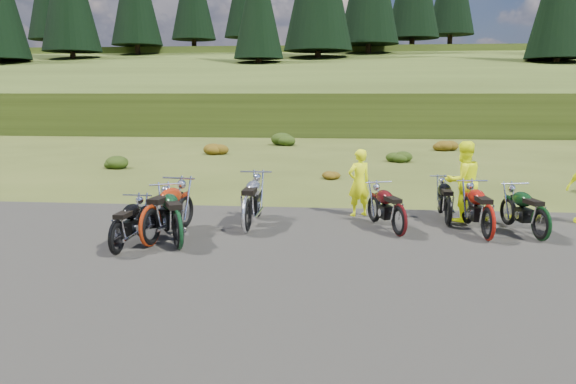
# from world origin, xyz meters

# --- Properties ---
(ground) EXTENTS (300.00, 300.00, 0.00)m
(ground) POSITION_xyz_m (0.00, 0.00, 0.00)
(ground) COLOR #3A4517
(ground) RESTS_ON ground
(gravel_pad) EXTENTS (20.00, 12.00, 0.04)m
(gravel_pad) POSITION_xyz_m (0.00, -2.00, 0.00)
(gravel_pad) COLOR black
(gravel_pad) RESTS_ON ground
(hill_slope) EXTENTS (300.00, 45.97, 9.37)m
(hill_slope) POSITION_xyz_m (0.00, 50.00, 0.00)
(hill_slope) COLOR #313E14
(hill_slope) RESTS_ON ground
(hill_plateau) EXTENTS (300.00, 90.00, 9.17)m
(hill_plateau) POSITION_xyz_m (0.00, 110.00, 0.00)
(hill_plateau) COLOR #313E14
(hill_plateau) RESTS_ON ground
(conifer_21) EXTENTS (5.28, 5.28, 14.00)m
(conifer_21) POSITION_xyz_m (-9.00, 50.00, 12.56)
(conifer_21) COLOR black
(conifer_21) RESTS_ON ground
(shrub_1) EXTENTS (1.03, 1.03, 0.61)m
(shrub_1) POSITION_xyz_m (-9.10, 11.30, 0.31)
(shrub_1) COLOR #1C310C
(shrub_1) RESTS_ON ground
(shrub_2) EXTENTS (1.30, 1.30, 0.77)m
(shrub_2) POSITION_xyz_m (-6.20, 16.60, 0.38)
(shrub_2) COLOR brown
(shrub_2) RESTS_ON ground
(shrub_3) EXTENTS (1.56, 1.56, 0.92)m
(shrub_3) POSITION_xyz_m (-3.30, 21.90, 0.46)
(shrub_3) COLOR #1C310C
(shrub_3) RESTS_ON ground
(shrub_4) EXTENTS (0.77, 0.77, 0.45)m
(shrub_4) POSITION_xyz_m (-0.40, 9.20, 0.23)
(shrub_4) COLOR brown
(shrub_4) RESTS_ON ground
(shrub_5) EXTENTS (1.03, 1.03, 0.61)m
(shrub_5) POSITION_xyz_m (2.50, 14.50, 0.31)
(shrub_5) COLOR #1C310C
(shrub_5) RESTS_ON ground
(shrub_6) EXTENTS (1.30, 1.30, 0.77)m
(shrub_6) POSITION_xyz_m (5.40, 19.80, 0.38)
(shrub_6) COLOR brown
(shrub_6) RESTS_ON ground
(motorcycle_0) EXTENTS (0.68, 1.88, 0.98)m
(motorcycle_0) POSITION_xyz_m (-4.06, -0.72, 0.00)
(motorcycle_0) COLOR black
(motorcycle_0) RESTS_ON ground
(motorcycle_1) EXTENTS (1.15, 2.41, 1.21)m
(motorcycle_1) POSITION_xyz_m (-3.64, -0.10, 0.00)
(motorcycle_1) COLOR #95260A
(motorcycle_1) RESTS_ON ground
(motorcycle_2) EXTENTS (1.63, 2.26, 1.13)m
(motorcycle_2) POSITION_xyz_m (-3.03, -0.27, 0.00)
(motorcycle_2) COLOR black
(motorcycle_2) RESTS_ON ground
(motorcycle_3) EXTENTS (0.79, 2.30, 1.20)m
(motorcycle_3) POSITION_xyz_m (-1.95, 1.13, 0.00)
(motorcycle_3) COLOR silver
(motorcycle_3) RESTS_ON ground
(motorcycle_4) EXTENTS (1.30, 2.07, 1.03)m
(motorcycle_4) POSITION_xyz_m (1.28, 1.17, 0.00)
(motorcycle_4) COLOR #440B0C
(motorcycle_4) RESTS_ON ground
(motorcycle_5) EXTENTS (0.72, 1.97, 1.02)m
(motorcycle_5) POSITION_xyz_m (2.47, 2.22, 0.00)
(motorcycle_5) COLOR black
(motorcycle_5) RESTS_ON ground
(motorcycle_6) EXTENTS (0.88, 2.15, 1.10)m
(motorcycle_6) POSITION_xyz_m (3.04, 0.99, 0.00)
(motorcycle_6) COLOR maroon
(motorcycle_6) RESTS_ON ground
(motorcycle_7) EXTENTS (1.08, 2.09, 1.04)m
(motorcycle_7) POSITION_xyz_m (4.11, 1.09, 0.00)
(motorcycle_7) COLOR black
(motorcycle_7) RESTS_ON ground
(person_middle) EXTENTS (0.71, 0.63, 1.64)m
(person_middle) POSITION_xyz_m (0.48, 3.14, 0.82)
(person_middle) COLOR #E3F20C
(person_middle) RESTS_ON ground
(person_right_a) EXTENTS (1.11, 1.00, 1.88)m
(person_right_a) POSITION_xyz_m (2.88, 2.82, 0.94)
(person_right_a) COLOR #E3F20C
(person_right_a) RESTS_ON ground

